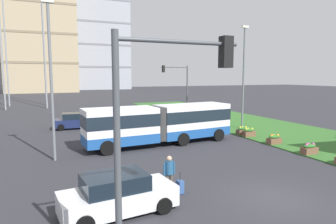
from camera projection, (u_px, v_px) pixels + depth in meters
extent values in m
plane|color=#2D2D33|center=(273.00, 198.00, 12.78)|extent=(260.00, 260.00, 0.00)
cube|color=#336628|center=(294.00, 135.00, 26.46)|extent=(10.00, 70.00, 0.08)
cube|color=white|center=(192.00, 120.00, 24.00)|extent=(6.24, 3.14, 2.55)
cube|color=#1E519E|center=(192.00, 131.00, 24.11)|extent=(6.26, 3.17, 0.70)
cube|color=#19232D|center=(192.00, 115.00, 23.95)|extent=(6.28, 3.19, 0.90)
cube|color=white|center=(120.00, 126.00, 21.17)|extent=(5.34, 2.80, 2.55)
cube|color=#1E519E|center=(120.00, 138.00, 21.28)|extent=(5.36, 2.82, 0.70)
cube|color=#19232D|center=(120.00, 120.00, 21.12)|extent=(5.38, 2.84, 0.90)
cylinder|color=#383838|center=(159.00, 123.00, 22.54)|extent=(2.40, 2.40, 2.45)
cylinder|color=black|center=(201.00, 130.00, 26.11)|extent=(1.02, 0.39, 1.00)
cylinder|color=black|center=(218.00, 135.00, 23.94)|extent=(1.02, 0.39, 1.00)
cylinder|color=black|center=(167.00, 134.00, 24.45)|extent=(1.02, 0.39, 1.00)
cylinder|color=black|center=(183.00, 139.00, 22.29)|extent=(1.02, 0.39, 1.00)
cylinder|color=black|center=(99.00, 141.00, 21.86)|extent=(1.01, 0.34, 1.00)
cylinder|color=black|center=(107.00, 148.00, 19.63)|extent=(1.01, 0.34, 1.00)
sphere|color=#F9EFC6|center=(214.00, 126.00, 26.36)|extent=(0.24, 0.24, 0.24)
sphere|color=#F9EFC6|center=(227.00, 129.00, 24.80)|extent=(0.24, 0.24, 0.24)
cube|color=#19234C|center=(77.00, 123.00, 29.73)|extent=(4.51, 2.10, 0.80)
cube|color=black|center=(75.00, 116.00, 29.59)|extent=(2.49, 1.84, 0.60)
cylinder|color=black|center=(91.00, 123.00, 31.09)|extent=(0.65, 0.26, 0.64)
cylinder|color=black|center=(93.00, 126.00, 29.40)|extent=(0.65, 0.26, 0.64)
cylinder|color=black|center=(61.00, 125.00, 30.11)|extent=(0.65, 0.26, 0.64)
cylinder|color=black|center=(61.00, 128.00, 28.42)|extent=(0.65, 0.26, 0.64)
cube|color=silver|center=(119.00, 199.00, 11.33)|extent=(4.56, 2.23, 0.80)
cube|color=black|center=(115.00, 182.00, 11.17)|extent=(2.53, 1.91, 0.60)
cylinder|color=black|center=(145.00, 190.00, 12.86)|extent=(0.66, 0.28, 0.64)
cylinder|color=black|center=(164.00, 206.00, 11.30)|extent=(0.66, 0.28, 0.64)
cylinder|color=black|center=(74.00, 204.00, 11.43)|extent=(0.66, 0.28, 0.64)
cylinder|color=#4C4238|center=(167.00, 184.00, 13.22)|extent=(0.16, 0.16, 0.90)
cylinder|color=#4C4238|center=(171.00, 183.00, 13.31)|extent=(0.16, 0.16, 0.90)
cylinder|color=#23517A|center=(169.00, 168.00, 13.17)|extent=(0.36, 0.36, 0.60)
sphere|color=tan|center=(169.00, 158.00, 13.12)|extent=(0.24, 0.24, 0.24)
cylinder|color=#23517A|center=(164.00, 169.00, 13.07)|extent=(0.10, 0.10, 0.55)
cylinder|color=#23517A|center=(174.00, 168.00, 13.28)|extent=(0.10, 0.10, 0.55)
cube|color=#335693|center=(180.00, 187.00, 13.27)|extent=(0.26, 0.37, 0.56)
cylinder|color=black|center=(180.00, 176.00, 13.21)|extent=(0.03, 0.03, 0.40)
cube|color=brown|center=(309.00, 151.00, 19.73)|extent=(1.10, 0.56, 0.44)
ellipsoid|color=#2D6B28|center=(309.00, 146.00, 19.69)|extent=(0.99, 0.50, 0.28)
sphere|color=#D14C99|center=(306.00, 145.00, 19.57)|extent=(0.20, 0.20, 0.20)
sphere|color=#D14C99|center=(309.00, 144.00, 19.76)|extent=(0.20, 0.20, 0.20)
sphere|color=#D14C99|center=(313.00, 144.00, 19.74)|extent=(0.20, 0.20, 0.20)
cube|color=brown|center=(274.00, 141.00, 22.71)|extent=(1.10, 0.56, 0.44)
ellipsoid|color=#2D6B28|center=(274.00, 137.00, 22.67)|extent=(0.99, 0.50, 0.28)
sphere|color=orange|center=(272.00, 136.00, 22.55)|extent=(0.20, 0.20, 0.20)
sphere|color=orange|center=(274.00, 135.00, 22.74)|extent=(0.20, 0.20, 0.20)
sphere|color=orange|center=(278.00, 135.00, 22.72)|extent=(0.20, 0.20, 0.20)
cube|color=brown|center=(249.00, 134.00, 25.50)|extent=(1.10, 0.56, 0.44)
ellipsoid|color=#2D6B28|center=(249.00, 130.00, 25.46)|extent=(0.99, 0.50, 0.28)
sphere|color=yellow|center=(246.00, 129.00, 25.34)|extent=(0.20, 0.20, 0.20)
sphere|color=yellow|center=(248.00, 129.00, 25.52)|extent=(0.20, 0.20, 0.20)
sphere|color=yellow|center=(252.00, 129.00, 25.50)|extent=(0.20, 0.20, 0.20)
cube|color=brown|center=(243.00, 132.00, 26.27)|extent=(1.10, 0.56, 0.44)
ellipsoid|color=#2D6B28|center=(243.00, 128.00, 26.24)|extent=(0.99, 0.50, 0.28)
sphere|color=yellow|center=(240.00, 128.00, 26.11)|extent=(0.20, 0.20, 0.20)
sphere|color=yellow|center=(242.00, 127.00, 26.30)|extent=(0.20, 0.20, 0.20)
sphere|color=yellow|center=(246.00, 127.00, 26.28)|extent=(0.20, 0.20, 0.20)
cylinder|color=#474C51|center=(118.00, 170.00, 6.74)|extent=(0.16, 0.16, 6.29)
cylinder|color=#474C51|center=(181.00, 42.00, 7.00)|extent=(3.17, 0.10, 0.10)
cube|color=black|center=(226.00, 52.00, 7.52)|extent=(0.28, 0.28, 0.80)
sphere|color=red|center=(226.00, 42.00, 7.49)|extent=(0.16, 0.16, 0.16)
sphere|color=yellow|center=(226.00, 53.00, 7.52)|extent=(0.16, 0.16, 0.16)
sphere|color=green|center=(226.00, 63.00, 7.56)|extent=(0.16, 0.16, 0.16)
cylinder|color=#474C51|center=(187.00, 93.00, 35.16)|extent=(0.16, 0.16, 6.49)
cylinder|color=#474C51|center=(174.00, 67.00, 34.13)|extent=(3.36, 0.10, 0.10)
cube|color=black|center=(163.00, 69.00, 33.62)|extent=(0.28, 0.28, 0.80)
sphere|color=red|center=(163.00, 67.00, 33.59)|extent=(0.16, 0.16, 0.16)
sphere|color=yellow|center=(163.00, 69.00, 33.62)|extent=(0.16, 0.16, 0.16)
sphere|color=green|center=(163.00, 71.00, 33.65)|extent=(0.16, 0.16, 0.16)
cylinder|color=slate|center=(51.00, 84.00, 17.89)|extent=(0.18, 0.18, 9.59)
cube|color=white|center=(47.00, 1.00, 17.29)|extent=(0.70, 0.28, 0.20)
cylinder|color=slate|center=(243.00, 79.00, 28.84)|extent=(0.18, 0.18, 9.88)
cube|color=white|center=(245.00, 27.00, 28.23)|extent=(0.70, 0.28, 0.20)
cube|color=tan|center=(39.00, 8.00, 94.81)|extent=(21.69, 16.81, 54.03)
cube|color=#85765B|center=(42.00, 64.00, 96.97)|extent=(21.89, 17.01, 0.70)
cube|color=#85765B|center=(40.00, 36.00, 95.87)|extent=(21.89, 17.01, 0.70)
cube|color=#85765B|center=(39.00, 7.00, 94.77)|extent=(21.89, 17.01, 0.70)
cube|color=#9EA3AD|center=(100.00, 27.00, 119.74)|extent=(20.66, 19.38, 50.63)
cube|color=gray|center=(101.00, 67.00, 121.76)|extent=(20.86, 19.58, 0.70)
cube|color=gray|center=(100.00, 47.00, 120.73)|extent=(20.86, 19.58, 0.70)
cube|color=gray|center=(100.00, 26.00, 119.70)|extent=(20.86, 19.58, 0.70)
cube|color=gray|center=(99.00, 4.00, 118.67)|extent=(20.86, 19.58, 0.70)
cylinder|color=gray|center=(41.00, 0.00, 51.41)|extent=(0.24, 0.24, 37.04)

